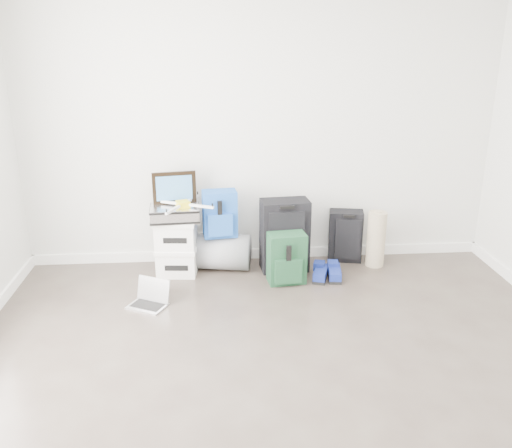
{
  "coord_description": "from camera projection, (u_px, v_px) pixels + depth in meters",
  "views": [
    {
      "loc": [
        -0.44,
        -2.58,
        2.14
      ],
      "look_at": [
        -0.09,
        1.9,
        0.57
      ],
      "focal_mm": 38.0,
      "sensor_mm": 36.0,
      "label": 1
    }
  ],
  "objects": [
    {
      "name": "ground",
      "position": [
        296.0,
        423.0,
        3.16
      ],
      "size": [
        5.0,
        5.0,
        0.0
      ],
      "primitive_type": "plane",
      "color": "#362C27",
      "rests_on": "ground"
    },
    {
      "name": "room_envelope",
      "position": [
        304.0,
        127.0,
        2.61
      ],
      "size": [
        4.52,
        5.02,
        2.71
      ],
      "color": "silver",
      "rests_on": "ground"
    },
    {
      "name": "boxes_stack",
      "position": [
        177.0,
        247.0,
        5.06
      ],
      "size": [
        0.4,
        0.34,
        0.54
      ],
      "rotation": [
        0.0,
        0.0,
        -0.09
      ],
      "color": "white",
      "rests_on": "ground"
    },
    {
      "name": "briefcase",
      "position": [
        175.0,
        213.0,
        4.95
      ],
      "size": [
        0.46,
        0.35,
        0.13
      ],
      "primitive_type": "cube",
      "rotation": [
        0.0,
        0.0,
        0.06
      ],
      "color": "#B2B2B7",
      "rests_on": "boxes_stack"
    },
    {
      "name": "painting",
      "position": [
        174.0,
        188.0,
        4.97
      ],
      "size": [
        0.4,
        0.09,
        0.3
      ],
      "rotation": [
        0.0,
        0.0,
        0.15
      ],
      "color": "black",
      "rests_on": "briefcase"
    },
    {
      "name": "drone",
      "position": [
        183.0,
        204.0,
        4.91
      ],
      "size": [
        0.56,
        0.56,
        0.05
      ],
      "rotation": [
        0.0,
        0.0,
        0.34
      ],
      "color": "yellow",
      "rests_on": "briefcase"
    },
    {
      "name": "duffel_bag",
      "position": [
        221.0,
        252.0,
        5.21
      ],
      "size": [
        0.61,
        0.44,
        0.35
      ],
      "primitive_type": "cylinder",
      "rotation": [
        0.0,
        1.57,
        -0.18
      ],
      "color": "gray",
      "rests_on": "ground"
    },
    {
      "name": "blue_backpack",
      "position": [
        220.0,
        215.0,
        5.05
      ],
      "size": [
        0.33,
        0.26,
        0.44
      ],
      "rotation": [
        0.0,
        0.0,
        0.11
      ],
      "color": "#1B4FAF",
      "rests_on": "duffel_bag"
    },
    {
      "name": "large_suitcase",
      "position": [
        285.0,
        236.0,
        5.13
      ],
      "size": [
        0.46,
        0.32,
        0.69
      ],
      "rotation": [
        0.0,
        0.0,
        0.08
      ],
      "color": "black",
      "rests_on": "ground"
    },
    {
      "name": "green_backpack",
      "position": [
        287.0,
        259.0,
        4.89
      ],
      "size": [
        0.35,
        0.28,
        0.47
      ],
      "rotation": [
        0.0,
        0.0,
        0.11
      ],
      "color": "#123220",
      "rests_on": "ground"
    },
    {
      "name": "carry_on",
      "position": [
        345.0,
        236.0,
        5.37
      ],
      "size": [
        0.36,
        0.27,
        0.51
      ],
      "rotation": [
        0.0,
        0.0,
        -0.19
      ],
      "color": "black",
      "rests_on": "ground"
    },
    {
      "name": "shoes",
      "position": [
        328.0,
        274.0,
        5.03
      ],
      "size": [
        0.31,
        0.32,
        0.1
      ],
      "rotation": [
        0.0,
        0.0,
        -0.26
      ],
      "color": "black",
      "rests_on": "ground"
    },
    {
      "name": "rolled_rug",
      "position": [
        376.0,
        239.0,
        5.25
      ],
      "size": [
        0.18,
        0.18,
        0.55
      ],
      "primitive_type": "cylinder",
      "color": "tan",
      "rests_on": "ground"
    },
    {
      "name": "laptop",
      "position": [
        150.0,
        299.0,
        4.53
      ],
      "size": [
        0.37,
        0.33,
        0.22
      ],
      "rotation": [
        0.0,
        0.0,
        -0.47
      ],
      "color": "silver",
      "rests_on": "ground"
    }
  ]
}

